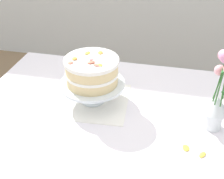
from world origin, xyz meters
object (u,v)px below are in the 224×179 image
at_px(cake_stand, 92,86).
at_px(layer_cake, 92,71).
at_px(dining_table, 125,138).
at_px(flower_vase, 219,96).

bearing_deg(cake_stand, layer_cake, -136.60).
relative_size(dining_table, layer_cake, 5.93).
relative_size(dining_table, cake_stand, 4.83).
xyz_separation_m(cake_stand, flower_vase, (0.52, -0.07, 0.07)).
distance_m(dining_table, cake_stand, 0.27).
distance_m(cake_stand, layer_cake, 0.08).
bearing_deg(cake_stand, flower_vase, -7.73).
distance_m(dining_table, flower_vase, 0.43).
bearing_deg(dining_table, cake_stand, 145.67).
bearing_deg(cake_stand, dining_table, -34.33).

